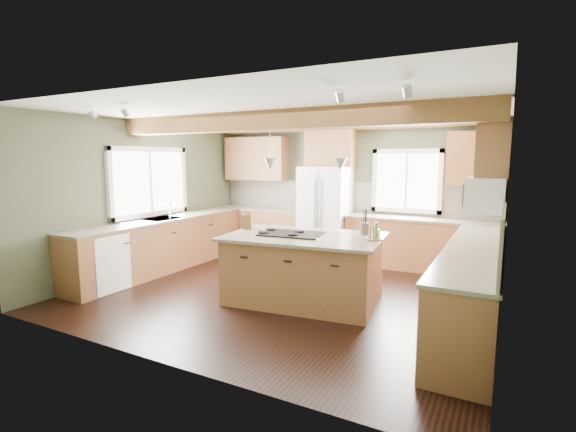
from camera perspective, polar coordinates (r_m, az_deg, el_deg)
The scene contains 37 objects.
floor at distance 6.28m, azimuth -0.08°, elevation -10.26°, with size 5.60×5.60×0.00m, color black.
ceiling at distance 6.01m, azimuth -0.08°, elevation 14.03°, with size 5.60×5.60×0.00m, color silver.
wall_back at distance 8.29m, azimuth 8.09°, elevation 3.25°, with size 5.60×5.60×0.00m, color #434833.
wall_left at distance 7.73m, azimuth -18.75°, elevation 2.58°, with size 5.00×5.00×0.00m, color #434833.
wall_right at distance 5.31m, azimuth 27.64°, elevation -0.12°, with size 5.00×5.00×0.00m, color #434833.
ceiling_beam at distance 5.78m, azimuth -1.28°, elevation 12.98°, with size 5.55×0.26×0.26m, color #563518.
soffit_trim at distance 8.19m, azimuth 8.02°, elevation 11.88°, with size 5.55×0.20×0.10m, color #563518.
backsplash_back at distance 8.28m, azimuth 8.04°, elevation 2.62°, with size 5.58×0.03×0.58m, color brown.
backsplash_right at distance 5.37m, azimuth 27.43°, elevation -0.99°, with size 0.03×3.70×0.58m, color brown.
base_cab_back_left at distance 8.90m, azimuth -3.59°, elevation -1.95°, with size 2.02×0.60×0.88m, color brown.
counter_back_left at distance 8.84m, azimuth -3.61°, elevation 0.99°, with size 2.06×0.64×0.04m, color #443E31.
base_cab_back_right at distance 7.74m, azimuth 17.64°, elevation -3.81°, with size 2.62×0.60×0.88m, color brown.
counter_back_right at distance 7.66m, azimuth 17.79°, elevation -0.43°, with size 2.66×0.64×0.04m, color #443E31.
base_cab_left at distance 7.67m, azimuth -16.65°, elevation -3.87°, with size 0.60×3.70×0.88m, color brown.
counter_left at distance 7.59m, azimuth -16.79°, elevation -0.46°, with size 0.64×3.74×0.04m, color #443E31.
base_cab_right at distance 5.54m, azimuth 23.94°, elevation -8.70°, with size 0.60×3.70×0.88m, color brown.
counter_right at distance 5.43m, azimuth 24.21°, elevation -4.03°, with size 0.64×3.74×0.04m, color #443E31.
upper_cab_back_left at distance 8.99m, azimuth -4.35°, elevation 7.81°, with size 1.40×0.35×0.90m, color brown.
upper_cab_over_fridge at distance 8.21m, azimuth 5.79°, elevation 9.18°, with size 0.96×0.35×0.70m, color brown.
upper_cab_right at distance 6.17m, azimuth 26.48°, elevation 7.00°, with size 0.35×2.20×0.90m, color brown.
upper_cab_back_corner at distance 7.61m, azimuth 24.34°, elevation 7.13°, with size 0.90×0.35×0.90m, color brown.
window_left at distance 7.73m, azimuth -18.46°, elevation 4.46°, with size 0.04×1.60×1.05m, color white.
window_back at distance 7.94m, azimuth 15.93°, elevation 4.64°, with size 1.10×0.04×1.00m, color white.
sink at distance 7.59m, azimuth -16.79°, elevation -0.43°, with size 0.50×0.65×0.03m, color #262628.
faucet at distance 7.45m, azimuth -15.85°, elevation 0.58°, with size 0.02×0.02×0.28m, color #B2B2B7.
dishwasher at distance 6.83m, azimuth -24.29°, elevation -5.76°, with size 0.60×0.60×0.84m, color white.
oven at distance 4.31m, azimuth 22.49°, elevation -13.46°, with size 0.60×0.72×0.84m, color white.
microwave at distance 5.24m, azimuth 25.41°, elevation 2.68°, with size 0.40×0.70×0.38m, color white.
pendant_left at distance 5.75m, azimuth -2.45°, elevation 7.11°, with size 0.18×0.18×0.16m, color #B2B2B7.
pendant_right at distance 5.44m, azimuth 7.16°, elevation 7.01°, with size 0.18×0.18×0.16m, color #B2B2B7.
refrigerator at distance 8.09m, azimuth 5.12°, elevation 0.33°, with size 0.90×0.74×1.80m, color white.
island at distance 5.78m, azimuth 2.14°, elevation -7.34°, with size 1.97×1.20×0.88m, color brown.
island_top at distance 5.67m, azimuth 2.17°, elevation -2.86°, with size 2.10×1.33×0.04m, color #443E31.
cooktop at distance 5.72m, azimuth 0.62°, elevation -2.45°, with size 0.85×0.57×0.02m, color black.
knife_block at distance 6.19m, azimuth -5.56°, elevation -0.79°, with size 0.13×0.10×0.21m, color brown.
utensil_crock at distance 5.83m, azimuth 10.43°, elevation -1.70°, with size 0.12×0.12×0.16m, color #38322D.
bottle_tray at distance 5.46m, azimuth 11.59°, elevation -2.08°, with size 0.23×0.23×0.21m, color brown, non-canonical shape.
Camera 1 is at (2.81, -5.27, 1.95)m, focal length 26.00 mm.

